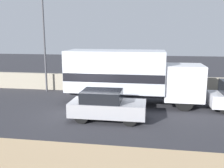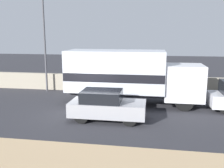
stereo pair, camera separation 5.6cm
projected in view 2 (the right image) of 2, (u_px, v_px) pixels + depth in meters
name	position (u px, v px, depth m)	size (l,w,h in m)	color
ground_plane	(88.00, 114.00, 13.97)	(80.00, 80.00, 0.00)	#2D2D33
dirt_shoulder_foreground	(43.00, 168.00, 8.24)	(60.00, 4.06, 0.04)	tan
stone_wall_backdrop	(107.00, 83.00, 19.39)	(60.00, 0.35, 1.30)	#A39984
street_lamp	(44.00, 32.00, 18.65)	(0.56, 0.28, 8.00)	#4C4C51
box_truck	(128.00, 75.00, 15.59)	(8.36, 2.52, 3.40)	silver
car_hatchback	(106.00, 105.00, 12.89)	(3.89, 1.75, 1.55)	#9E9EA3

